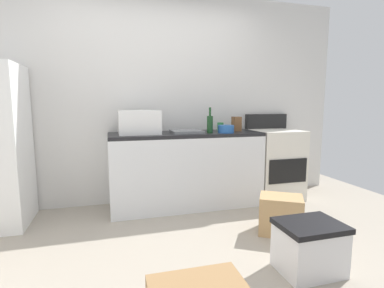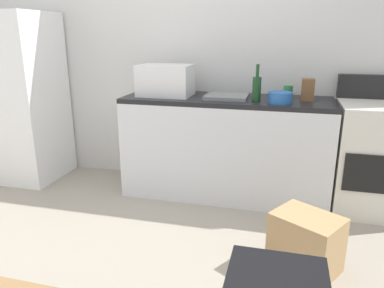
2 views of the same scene
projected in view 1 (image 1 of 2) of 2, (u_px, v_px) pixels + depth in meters
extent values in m
plane|color=#9E9384|center=(188.00, 257.00, 2.37)|extent=(6.00, 6.00, 0.00)
cube|color=silver|center=(156.00, 99.00, 3.67)|extent=(5.00, 0.10, 2.60)
cube|color=silver|center=(186.00, 171.00, 3.53)|extent=(1.80, 0.60, 0.86)
cube|color=black|center=(186.00, 134.00, 3.47)|extent=(1.80, 0.60, 0.04)
cube|color=silver|center=(275.00, 164.00, 3.86)|extent=(0.60, 0.60, 0.90)
cube|color=black|center=(288.00, 171.00, 3.57)|extent=(0.52, 0.02, 0.30)
cube|color=black|center=(266.00, 121.00, 4.03)|extent=(0.60, 0.08, 0.20)
cube|color=white|center=(139.00, 122.00, 3.28)|extent=(0.46, 0.34, 0.27)
cube|color=slate|center=(186.00, 132.00, 3.44)|extent=(0.36, 0.32, 0.03)
cylinder|color=#193F1E|center=(210.00, 125.00, 3.40)|extent=(0.07, 0.07, 0.20)
cylinder|color=#193F1E|center=(210.00, 112.00, 3.38)|extent=(0.03, 0.03, 0.10)
cylinder|color=#338C4C|center=(220.00, 126.00, 3.76)|extent=(0.08, 0.08, 0.10)
cube|color=brown|center=(236.00, 124.00, 3.65)|extent=(0.10, 0.10, 0.18)
cylinder|color=#2659A5|center=(226.00, 129.00, 3.43)|extent=(0.19, 0.19, 0.09)
cube|color=tan|center=(281.00, 215.00, 2.79)|extent=(0.49, 0.46, 0.37)
cube|color=silver|center=(309.00, 250.00, 2.15)|extent=(0.44, 0.34, 0.34)
cube|color=black|center=(310.00, 225.00, 2.12)|extent=(0.46, 0.36, 0.04)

